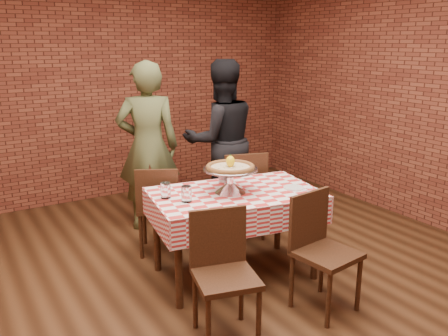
% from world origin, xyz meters
% --- Properties ---
extents(ground, '(6.00, 6.00, 0.00)m').
position_xyz_m(ground, '(0.00, 0.00, 0.00)').
color(ground, black).
rests_on(ground, ground).
extents(back_wall, '(5.50, 0.00, 5.50)m').
position_xyz_m(back_wall, '(0.00, 3.00, 1.45)').
color(back_wall, maroon).
rests_on(back_wall, ground).
extents(table, '(1.48, 1.03, 0.75)m').
position_xyz_m(table, '(0.29, 0.31, 0.38)').
color(table, '#442515').
rests_on(table, ground).
extents(tablecloth, '(1.52, 1.07, 0.24)m').
position_xyz_m(tablecloth, '(0.29, 0.31, 0.64)').
color(tablecloth, red).
rests_on(tablecloth, table).
extents(pizza_stand, '(0.47, 0.47, 0.21)m').
position_xyz_m(pizza_stand, '(0.25, 0.32, 0.86)').
color(pizza_stand, silver).
rests_on(pizza_stand, tablecloth).
extents(pizza, '(0.40, 0.40, 0.03)m').
position_xyz_m(pizza, '(0.25, 0.32, 0.97)').
color(pizza, beige).
rests_on(pizza, pizza_stand).
extents(lemon, '(0.07, 0.07, 0.09)m').
position_xyz_m(lemon, '(0.25, 0.32, 1.02)').
color(lemon, yellow).
rests_on(lemon, pizza).
extents(water_glass_left, '(0.09, 0.09, 0.13)m').
position_xyz_m(water_glass_left, '(-0.17, 0.30, 0.82)').
color(water_glass_left, white).
rests_on(water_glass_left, tablecloth).
extents(water_glass_right, '(0.09, 0.09, 0.13)m').
position_xyz_m(water_glass_right, '(-0.27, 0.47, 0.82)').
color(water_glass_right, white).
rests_on(water_glass_right, tablecloth).
extents(side_plate, '(0.20, 0.20, 0.01)m').
position_xyz_m(side_plate, '(0.77, 0.12, 0.76)').
color(side_plate, white).
rests_on(side_plate, tablecloth).
extents(sweetener_packet_a, '(0.05, 0.04, 0.00)m').
position_xyz_m(sweetener_packet_a, '(0.81, 0.04, 0.76)').
color(sweetener_packet_a, white).
rests_on(sweetener_packet_a, tablecloth).
extents(sweetener_packet_b, '(0.06, 0.06, 0.00)m').
position_xyz_m(sweetener_packet_b, '(0.89, 0.06, 0.76)').
color(sweetener_packet_b, white).
rests_on(sweetener_packet_b, tablecloth).
extents(condiment_caddy, '(0.14, 0.13, 0.16)m').
position_xyz_m(condiment_caddy, '(0.36, 0.58, 0.84)').
color(condiment_caddy, silver).
rests_on(condiment_caddy, tablecloth).
extents(chair_near_left, '(0.49, 0.49, 0.88)m').
position_xyz_m(chair_near_left, '(-0.25, -0.42, 0.44)').
color(chair_near_left, '#442515').
rests_on(chair_near_left, ground).
extents(chair_near_right, '(0.46, 0.46, 0.89)m').
position_xyz_m(chair_near_right, '(0.57, -0.51, 0.45)').
color(chair_near_right, '#442515').
rests_on(chair_near_right, ground).
extents(chair_far_left, '(0.53, 0.53, 0.87)m').
position_xyz_m(chair_far_left, '(-0.06, 1.09, 0.43)').
color(chair_far_left, '#442515').
rests_on(chair_far_left, ground).
extents(chair_far_right, '(0.55, 0.55, 0.92)m').
position_xyz_m(chair_far_right, '(0.81, 1.01, 0.46)').
color(chair_far_right, '#442515').
rests_on(chair_far_right, ground).
extents(diner_olive, '(0.77, 0.64, 1.79)m').
position_xyz_m(diner_olive, '(0.10, 1.71, 0.90)').
color(diner_olive, '#4C542F').
rests_on(diner_olive, ground).
extents(diner_black, '(1.00, 0.85, 1.79)m').
position_xyz_m(diner_black, '(0.94, 1.60, 0.90)').
color(diner_black, black).
rests_on(diner_black, ground).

